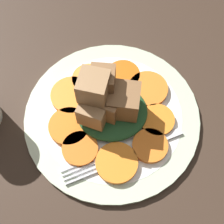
{
  "coord_description": "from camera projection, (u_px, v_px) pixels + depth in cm",
  "views": [
    {
      "loc": [
        -1.85,
        -21.6,
        48.17
      ],
      "look_at": [
        0.0,
        0.0,
        4.1
      ],
      "focal_mm": 50.0,
      "sensor_mm": 36.0,
      "label": 1
    }
  ],
  "objects": [
    {
      "name": "carrot_slice_7",
      "position": [
        89.0,
        79.0,
        0.52
      ],
      "size": [
        5.76,
        5.76,
        0.86
      ],
      "primitive_type": "cylinder",
      "color": "orange",
      "rests_on": "plate"
    },
    {
      "name": "carrot_slice_8",
      "position": [
        72.0,
        95.0,
        0.51
      ],
      "size": [
        6.84,
        6.84,
        0.86
      ],
      "primitive_type": "cylinder",
      "color": "orange",
      "rests_on": "plate"
    },
    {
      "name": "carrot_slice_6",
      "position": [
        123.0,
        75.0,
        0.53
      ],
      "size": [
        5.64,
        5.64,
        0.86
      ],
      "primitive_type": "cylinder",
      "color": "#D35E12",
      "rests_on": "plate"
    },
    {
      "name": "table_slab",
      "position": [
        112.0,
        120.0,
        0.52
      ],
      "size": [
        120.0,
        120.0,
        2.0
      ],
      "primitive_type": "cube",
      "color": "#38281E",
      "rests_on": "ground"
    },
    {
      "name": "carrot_slice_4",
      "position": [
        157.0,
        120.0,
        0.49
      ],
      "size": [
        5.48,
        5.48,
        0.86
      ],
      "primitive_type": "cylinder",
      "color": "orange",
      "rests_on": "plate"
    },
    {
      "name": "fork",
      "position": [
        121.0,
        155.0,
        0.47
      ],
      "size": [
        19.03,
        7.48,
        0.4
      ],
      "rotation": [
        0.0,
        0.0,
        0.31
      ],
      "color": "silver",
      "rests_on": "plate"
    },
    {
      "name": "carrot_slice_2",
      "position": [
        119.0,
        163.0,
        0.46
      ],
      "size": [
        6.33,
        6.33,
        0.86
      ],
      "primitive_type": "cylinder",
      "color": "orange",
      "rests_on": "plate"
    },
    {
      "name": "carrot_slice_5",
      "position": [
        148.0,
        89.0,
        0.52
      ],
      "size": [
        6.57,
        6.57,
        0.86
      ],
      "primitive_type": "cylinder",
      "color": "orange",
      "rests_on": "plate"
    },
    {
      "name": "carrot_slice_3",
      "position": [
        150.0,
        146.0,
        0.47
      ],
      "size": [
        5.45,
        5.45,
        0.86
      ],
      "primitive_type": "cylinder",
      "color": "orange",
      "rests_on": "plate"
    },
    {
      "name": "center_pile",
      "position": [
        109.0,
        104.0,
        0.47
      ],
      "size": [
        11.21,
        10.09,
        10.24
      ],
      "color": "#235128",
      "rests_on": "plate"
    },
    {
      "name": "carrot_slice_1",
      "position": [
        80.0,
        149.0,
        0.47
      ],
      "size": [
        5.5,
        5.5,
        0.86
      ],
      "primitive_type": "cylinder",
      "color": "orange",
      "rests_on": "plate"
    },
    {
      "name": "carrot_slice_0",
      "position": [
        69.0,
        126.0,
        0.49
      ],
      "size": [
        6.38,
        6.38,
        0.86
      ],
      "primitive_type": "cylinder",
      "color": "orange",
      "rests_on": "plate"
    },
    {
      "name": "plate",
      "position": [
        112.0,
        116.0,
        0.51
      ],
      "size": [
        28.23,
        28.23,
        1.05
      ],
      "color": "beige",
      "rests_on": "table_slab"
    }
  ]
}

